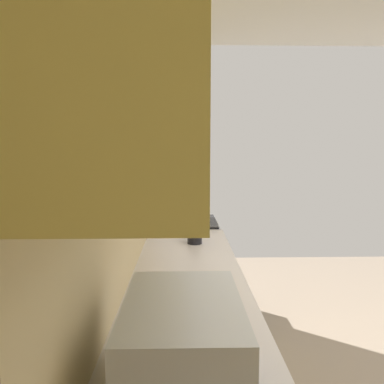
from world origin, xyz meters
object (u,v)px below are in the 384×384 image
bowl (203,308)px  oven_range (185,266)px  kettle (195,234)px  microwave (184,345)px

bowl → oven_range: bearing=2.0°
oven_range → kettle: oven_range is taller
microwave → bowl: (0.49, -0.09, -0.11)m
oven_range → kettle: size_ratio=6.93×
oven_range → microwave: (-2.46, 0.02, 0.59)m
bowl → kettle: size_ratio=0.97×
microwave → kettle: 1.68m
bowl → kettle: 1.19m
kettle → bowl: bearing=180.0°
microwave → kettle: size_ratio=3.21×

